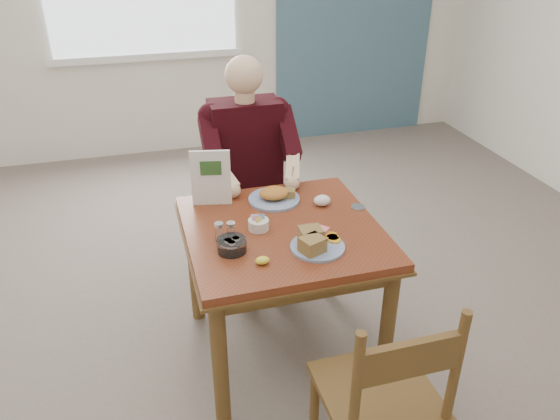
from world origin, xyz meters
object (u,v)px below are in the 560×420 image
object	(u,v)px
chair_near	(383,400)
far_plate	(275,196)
table	(283,247)
chair_far	(247,203)
diner	(249,158)
near_plate	(315,242)

from	to	relation	value
chair_near	far_plate	size ratio (longest dim) A/B	2.86
table	chair_near	xyz separation A→B (m)	(0.14, -0.86, -0.16)
chair_far	diner	bearing A→B (deg)	-89.99
table	chair_near	world-z (taller)	chair_near
near_plate	far_plate	size ratio (longest dim) A/B	0.87
diner	near_plate	bearing A→B (deg)	-84.66
chair_far	near_plate	bearing A→B (deg)	-85.13
near_plate	chair_far	bearing A→B (deg)	94.87
table	chair_far	size ratio (longest dim) A/B	0.97
diner	near_plate	world-z (taller)	diner
table	diner	size ratio (longest dim) A/B	0.66
table	diner	xyz separation A→B (m)	(0.00, 0.71, 0.17)
far_plate	chair_near	bearing A→B (deg)	-85.11
diner	far_plate	bearing A→B (deg)	-84.77
chair_far	far_plate	size ratio (longest dim) A/B	2.86
table	chair_near	size ratio (longest dim) A/B	0.97
near_plate	chair_near	bearing A→B (deg)	-85.53
diner	far_plate	world-z (taller)	diner
chair_far	table	bearing A→B (deg)	-90.00
far_plate	near_plate	bearing A→B (deg)	-84.57
near_plate	far_plate	bearing A→B (deg)	95.43
chair_far	diner	size ratio (longest dim) A/B	0.69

